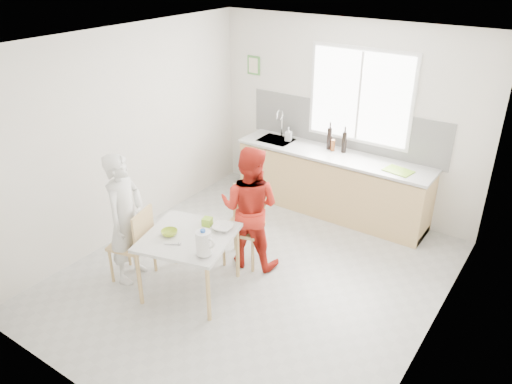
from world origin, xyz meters
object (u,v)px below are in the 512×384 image
chair_left (136,241)px  milk_jug (204,243)px  person_red (250,208)px  person_white (126,219)px  wine_bottle_b (344,142)px  wine_bottle_a (329,138)px  dining_table (189,242)px  chair_far (245,221)px  bowl_white (223,227)px  bowl_green (169,233)px

chair_left → milk_jug: size_ratio=3.25×
person_red → person_white: bearing=31.6°
milk_jug → wine_bottle_b: size_ratio=0.93×
milk_jug → wine_bottle_a: bearing=76.6°
dining_table → chair_left: (-0.66, -0.17, -0.14)m
chair_far → chair_left: bearing=-141.5°
dining_table → bowl_white: size_ratio=5.04×
wine_bottle_b → dining_table: bearing=-101.5°
bowl_white → person_red: bearing=89.5°
person_white → wine_bottle_a: person_white is taller
person_white → milk_jug: person_white is taller
chair_far → bowl_green: chair_far is taller
dining_table → person_red: size_ratio=0.74×
wine_bottle_b → bowl_white: bearing=-97.6°
chair_left → bowl_green: chair_left is taller
person_white → dining_table: bearing=-90.0°
bowl_green → milk_jug: (0.57, -0.09, 0.12)m
wine_bottle_a → wine_bottle_b: size_ratio=1.07×
chair_far → wine_bottle_b: size_ratio=3.14×
dining_table → person_red: (0.23, 0.83, 0.12)m
chair_left → wine_bottle_a: wine_bottle_a is taller
dining_table → bowl_white: bowl_white is taller
person_red → wine_bottle_b: 1.90m
chair_left → person_white: (-0.09, -0.02, 0.28)m
person_red → bowl_green: bearing=51.4°
chair_far → bowl_green: 1.05m
wine_bottle_a → bowl_white: bearing=-92.2°
wine_bottle_a → person_white: bearing=-110.4°
chair_far → person_white: person_white is taller
bowl_green → wine_bottle_b: wine_bottle_b is taller
dining_table → chair_left: chair_left is taller
dining_table → chair_far: size_ratio=1.20×
person_red → milk_jug: 1.04m
person_red → bowl_white: (-0.00, -0.51, -0.02)m
milk_jug → dining_table: bearing=139.1°
chair_left → wine_bottle_b: 3.15m
chair_far → milk_jug: size_ratio=3.37×
person_white → bowl_white: size_ratio=6.96×
person_red → wine_bottle_a: bearing=-107.4°
dining_table → wine_bottle_b: 2.77m
person_white → milk_jug: bearing=-104.3°
dining_table → person_white: 0.79m
bowl_green → wine_bottle_b: (0.72, 2.78, 0.33)m
bowl_green → dining_table: bearing=28.8°
chair_far → wine_bottle_b: wine_bottle_b is taller
bowl_white → milk_jug: bearing=-72.7°
person_red → wine_bottle_b: size_ratio=5.07×
milk_jug → chair_far: bearing=88.7°
chair_far → milk_jug: bearing=-91.3°
person_white → bowl_white: bearing=-76.9°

